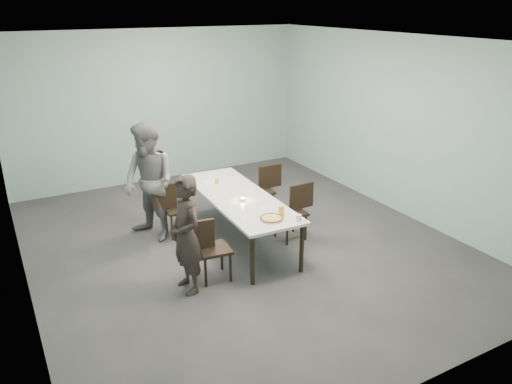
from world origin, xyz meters
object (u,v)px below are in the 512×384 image
diner_near (186,235)px  tealight (243,199)px  amber_tumbler (217,181)px  pizza (271,218)px  chair_far_left (173,205)px  table (239,199)px  chair_near_right (295,208)px  chair_far_right (264,186)px  diner_far (149,183)px  side_plate (262,208)px  water_tumbler (298,218)px  beer_glass (281,211)px  chair_near_left (207,245)px

diner_near → tealight: 1.36m
tealight → amber_tumbler: bearing=91.2°
pizza → amber_tumbler: size_ratio=4.25×
chair_far_left → amber_tumbler: (0.73, -0.04, 0.29)m
table → chair_near_right: size_ratio=3.03×
pizza → amber_tumbler: amber_tumbler is taller
chair_far_right → diner_far: size_ratio=0.48×
pizza → side_plate: size_ratio=1.89×
chair_near_right → tealight: size_ratio=15.54×
chair_near_right → water_tumbler: chair_near_right is taller
table → diner_near: 1.51m
pizza → beer_glass: size_ratio=2.27×
diner_far → pizza: 2.08m
chair_far_right → pizza: chair_far_right is taller
chair_far_right → diner_near: size_ratio=0.56×
diner_far → tealight: diner_far is taller
chair_far_right → tealight: bearing=50.6°
chair_far_right → amber_tumbler: size_ratio=10.88×
diner_far → amber_tumbler: bearing=62.0°
chair_far_left → chair_far_right: bearing=5.7°
chair_far_right → table: bearing=45.1°
diner_near → pizza: size_ratio=4.54×
pizza → water_tumbler: bearing=-36.2°
chair_near_left → chair_near_right: 1.77m
chair_near_right → beer_glass: size_ratio=5.80×
water_tumbler → tealight: bearing=107.6°
chair_far_left → water_tumbler: bearing=-56.6°
diner_near → amber_tumbler: bearing=139.0°
diner_far → beer_glass: diner_far is taller
chair_far_right → pizza: bearing=67.4°
pizza → diner_near: bearing=176.8°
amber_tumbler → chair_near_left: bearing=-119.3°
beer_glass → water_tumbler: (0.12, -0.24, -0.03)m
chair_near_left → amber_tumbler: size_ratio=10.88×
diner_far → tealight: (1.08, -0.97, -0.14)m
chair_near_left → chair_near_right: size_ratio=1.00×
chair_far_left → side_plate: chair_far_left is taller
diner_far → tealight: bearing=26.6°
tealight → pizza: bearing=-88.1°
diner_far → side_plate: 1.81m
diner_far → side_plate: bearing=20.0°
beer_glass → tealight: (-0.20, 0.76, -0.05)m
chair_near_right → water_tumbler: bearing=57.8°
diner_near → chair_far_right: bearing=123.8°
table → amber_tumbler: amber_tumbler is taller
side_plate → water_tumbler: (0.21, -0.62, 0.04)m
chair_near_right → water_tumbler: 1.09m
chair_far_left → beer_glass: beer_glass is taller
beer_glass → water_tumbler: bearing=-63.5°
chair_near_right → chair_far_right: 1.04m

